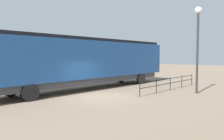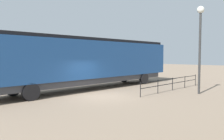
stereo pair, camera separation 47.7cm
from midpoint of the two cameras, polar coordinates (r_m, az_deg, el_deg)
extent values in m
plane|color=#84705B|center=(15.78, -2.07, -6.46)|extent=(120.00, 120.00, 0.00)
cube|color=navy|center=(19.16, -4.77, 2.63)|extent=(2.81, 18.18, 2.89)
cube|color=black|center=(25.18, 8.86, 1.80)|extent=(2.70, 2.27, 2.02)
cube|color=black|center=(19.21, -4.79, 7.30)|extent=(2.53, 17.45, 0.24)
cube|color=#38383D|center=(19.26, -4.75, -2.35)|extent=(2.53, 16.72, 0.45)
cylinder|color=black|center=(24.32, 3.52, -1.67)|extent=(0.30, 1.10, 1.10)
cylinder|color=black|center=(22.80, 8.37, -2.04)|extent=(0.30, 1.10, 1.10)
cylinder|color=black|center=(17.16, -22.33, -4.06)|extent=(0.30, 1.10, 1.10)
cylinder|color=black|center=(14.92, -18.34, -5.06)|extent=(0.30, 1.10, 1.10)
cylinder|color=#2D2D2D|center=(17.84, 21.32, 3.83)|extent=(0.16, 0.16, 5.81)
sphere|color=silver|center=(18.14, 21.54, 13.53)|extent=(0.50, 0.50, 0.50)
cube|color=black|center=(19.07, 15.25, -2.04)|extent=(0.04, 8.45, 0.04)
cube|color=black|center=(19.11, 15.23, -3.16)|extent=(0.04, 8.45, 0.04)
cylinder|color=black|center=(15.54, 7.82, -4.75)|extent=(0.05, 0.05, 1.01)
cylinder|color=black|center=(17.29, 11.91, -3.97)|extent=(0.05, 0.05, 1.01)
cylinder|color=black|center=(19.11, 15.23, -3.31)|extent=(0.05, 0.05, 1.01)
cylinder|color=black|center=(20.99, 17.96, -2.77)|extent=(0.05, 0.05, 1.01)
cylinder|color=black|center=(22.91, 20.24, -2.30)|extent=(0.05, 0.05, 1.01)
camera|label=1|loc=(0.24, -89.03, 0.06)|focal=37.50mm
camera|label=2|loc=(0.24, 90.97, -0.06)|focal=37.50mm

